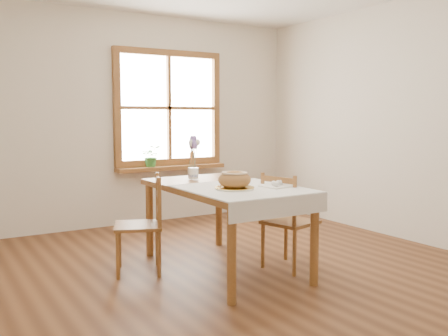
% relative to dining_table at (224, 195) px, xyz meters
% --- Properties ---
extents(ground, '(5.00, 5.00, 0.00)m').
position_rel_dining_table_xyz_m(ground, '(0.00, -0.30, -0.66)').
color(ground, brown).
rests_on(ground, ground).
extents(room_walls, '(4.60, 5.10, 2.65)m').
position_rel_dining_table_xyz_m(room_walls, '(0.00, -0.30, 1.04)').
color(room_walls, silver).
rests_on(room_walls, ground).
extents(window, '(1.46, 0.08, 1.46)m').
position_rel_dining_table_xyz_m(window, '(0.50, 2.17, 0.79)').
color(window, brown).
rests_on(window, ground).
extents(window_sill, '(1.46, 0.20, 0.05)m').
position_rel_dining_table_xyz_m(window_sill, '(0.50, 2.10, 0.03)').
color(window_sill, brown).
rests_on(window_sill, ground).
extents(dining_table, '(0.90, 1.60, 0.75)m').
position_rel_dining_table_xyz_m(dining_table, '(0.00, 0.00, 0.00)').
color(dining_table, brown).
rests_on(dining_table, ground).
extents(table_linen, '(0.91, 0.99, 0.01)m').
position_rel_dining_table_xyz_m(table_linen, '(0.00, -0.30, 0.09)').
color(table_linen, silver).
rests_on(table_linen, dining_table).
extents(chair_left, '(0.53, 0.52, 0.85)m').
position_rel_dining_table_xyz_m(chair_left, '(-0.68, 0.31, -0.24)').
color(chair_left, brown).
rests_on(chair_left, ground).
extents(chair_right, '(0.51, 0.49, 0.86)m').
position_rel_dining_table_xyz_m(chair_right, '(0.52, -0.27, -0.24)').
color(chair_right, brown).
rests_on(chair_right, ground).
extents(bread_plate, '(0.36, 0.36, 0.02)m').
position_rel_dining_table_xyz_m(bread_plate, '(-0.09, -0.31, 0.10)').
color(bread_plate, white).
rests_on(bread_plate, table_linen).
extents(bread_loaf, '(0.27, 0.27, 0.15)m').
position_rel_dining_table_xyz_m(bread_loaf, '(-0.09, -0.31, 0.19)').
color(bread_loaf, '#996336').
rests_on(bread_loaf, bread_plate).
extents(egg_napkin, '(0.28, 0.24, 0.01)m').
position_rel_dining_table_xyz_m(egg_napkin, '(0.30, -0.38, 0.10)').
color(egg_napkin, silver).
rests_on(egg_napkin, table_linen).
extents(eggs, '(0.21, 0.20, 0.04)m').
position_rel_dining_table_xyz_m(eggs, '(0.30, -0.38, 0.13)').
color(eggs, white).
rests_on(eggs, egg_napkin).
extents(salt_shaker, '(0.06, 0.06, 0.09)m').
position_rel_dining_table_xyz_m(salt_shaker, '(0.03, 0.02, 0.14)').
color(salt_shaker, white).
rests_on(salt_shaker, table_linen).
extents(pepper_shaker, '(0.05, 0.05, 0.08)m').
position_rel_dining_table_xyz_m(pepper_shaker, '(0.09, 0.06, 0.14)').
color(pepper_shaker, white).
rests_on(pepper_shaker, table_linen).
extents(flower_vase, '(0.11, 0.11, 0.11)m').
position_rel_dining_table_xyz_m(flower_vase, '(-0.06, 0.46, 0.14)').
color(flower_vase, white).
rests_on(flower_vase, dining_table).
extents(lavender_bouquet, '(0.17, 0.17, 0.32)m').
position_rel_dining_table_xyz_m(lavender_bouquet, '(-0.06, 0.46, 0.35)').
color(lavender_bouquet, '#7B5DA4').
rests_on(lavender_bouquet, flower_vase).
extents(potted_plant, '(0.31, 0.33, 0.21)m').
position_rel_dining_table_xyz_m(potted_plant, '(0.22, 2.10, 0.15)').
color(potted_plant, '#367E32').
rests_on(potted_plant, window_sill).
extents(amber_bottle, '(0.07, 0.07, 0.18)m').
position_rel_dining_table_xyz_m(amber_bottle, '(0.80, 2.10, 0.14)').
color(amber_bottle, '#AF5C20').
rests_on(amber_bottle, window_sill).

